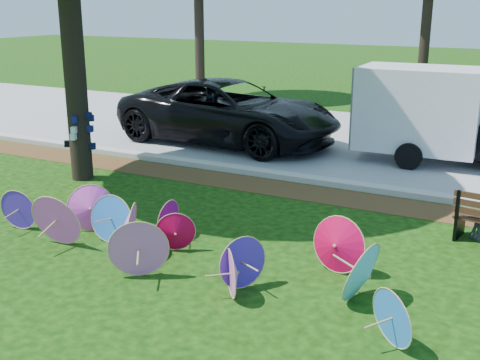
% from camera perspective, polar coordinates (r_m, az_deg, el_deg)
% --- Properties ---
extents(ground, '(90.00, 90.00, 0.00)m').
position_cam_1_polar(ground, '(8.39, -9.47, -8.94)').
color(ground, black).
rests_on(ground, ground).
extents(mulch_strip, '(90.00, 1.00, 0.01)m').
position_cam_1_polar(mulch_strip, '(12.03, 3.36, -0.74)').
color(mulch_strip, '#472D16').
rests_on(mulch_strip, ground).
extents(curb, '(90.00, 0.30, 0.12)m').
position_cam_1_polar(curb, '(12.63, 4.67, 0.34)').
color(curb, '#B7B5AD').
rests_on(curb, ground).
extents(street, '(90.00, 8.00, 0.01)m').
position_cam_1_polar(street, '(16.43, 10.31, 3.76)').
color(street, gray).
rests_on(street, ground).
extents(parasol_pile, '(6.94, 2.06, 0.87)m').
position_cam_1_polar(parasol_pile, '(8.56, -6.14, -5.47)').
color(parasol_pile, '#D162B4').
rests_on(parasol_pile, ground).
extents(black_van, '(6.04, 3.12, 1.63)m').
position_cam_1_polar(black_van, '(15.72, -1.05, 6.45)').
color(black_van, black).
rests_on(black_van, ground).
extents(cargo_trailer, '(2.71, 1.77, 2.46)m').
position_cam_1_polar(cargo_trailer, '(14.41, 16.61, 6.52)').
color(cargo_trailer, silver).
rests_on(cargo_trailer, ground).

